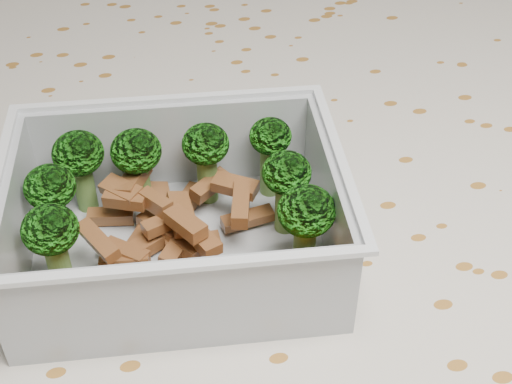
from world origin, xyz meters
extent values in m
cube|color=brown|center=(0.00, 0.00, 0.73)|extent=(1.40, 0.90, 0.04)
cube|color=beige|center=(0.00, 0.00, 0.75)|extent=(1.46, 0.96, 0.01)
cube|color=beige|center=(0.00, 0.48, 0.66)|extent=(1.46, 0.01, 0.18)
cube|color=silver|center=(-0.04, -0.02, 0.76)|extent=(0.17, 0.14, 0.00)
cube|color=silver|center=(-0.03, 0.04, 0.79)|extent=(0.16, 0.02, 0.05)
cube|color=silver|center=(-0.05, -0.08, 0.79)|extent=(0.16, 0.02, 0.05)
cube|color=silver|center=(0.04, -0.03, 0.79)|extent=(0.02, 0.11, 0.05)
cube|color=silver|center=(-0.12, -0.01, 0.79)|extent=(0.02, 0.11, 0.05)
cube|color=silver|center=(-0.03, 0.04, 0.81)|extent=(0.17, 0.03, 0.00)
cube|color=silver|center=(-0.05, -0.08, 0.81)|extent=(0.17, 0.03, 0.00)
cube|color=silver|center=(0.04, -0.03, 0.81)|extent=(0.02, 0.12, 0.00)
cylinder|color=#608C3F|center=(-0.08, 0.03, 0.77)|extent=(0.01, 0.01, 0.03)
ellipsoid|color=#1B7913|center=(-0.08, 0.03, 0.80)|extent=(0.03, 0.03, 0.02)
cylinder|color=#608C3F|center=(-0.05, 0.02, 0.77)|extent=(0.01, 0.01, 0.03)
ellipsoid|color=#1B7913|center=(-0.05, 0.02, 0.80)|extent=(0.03, 0.03, 0.02)
cylinder|color=#608C3F|center=(-0.02, 0.02, 0.77)|extent=(0.01, 0.01, 0.03)
ellipsoid|color=#1B7913|center=(-0.02, 0.02, 0.80)|extent=(0.03, 0.03, 0.02)
cylinder|color=#608C3F|center=(0.02, 0.02, 0.77)|extent=(0.01, 0.01, 0.03)
ellipsoid|color=#1B7913|center=(0.02, 0.02, 0.80)|extent=(0.02, 0.02, 0.02)
cylinder|color=#608C3F|center=(-0.10, 0.00, 0.77)|extent=(0.01, 0.01, 0.03)
ellipsoid|color=#1B7913|center=(-0.10, 0.00, 0.80)|extent=(0.03, 0.03, 0.02)
cylinder|color=#608C3F|center=(0.02, -0.01, 0.77)|extent=(0.01, 0.01, 0.03)
ellipsoid|color=#1B7913|center=(0.02, -0.01, 0.80)|extent=(0.03, 0.03, 0.02)
cylinder|color=#608C3F|center=(-0.10, -0.03, 0.77)|extent=(0.01, 0.01, 0.03)
ellipsoid|color=#1B7913|center=(-0.10, -0.03, 0.80)|extent=(0.03, 0.03, 0.02)
cylinder|color=#608C3F|center=(0.02, -0.04, 0.77)|extent=(0.01, 0.01, 0.03)
ellipsoid|color=#1B7913|center=(0.02, -0.04, 0.80)|extent=(0.03, 0.03, 0.02)
cube|color=brown|center=(-0.06, 0.01, 0.78)|extent=(0.02, 0.02, 0.01)
cube|color=brown|center=(-0.04, 0.02, 0.77)|extent=(0.01, 0.03, 0.01)
cube|color=brown|center=(-0.01, 0.00, 0.78)|extent=(0.03, 0.02, 0.01)
cube|color=brown|center=(-0.05, -0.01, 0.77)|extent=(0.02, 0.01, 0.01)
cube|color=brown|center=(-0.04, -0.02, 0.78)|extent=(0.02, 0.03, 0.01)
cube|color=brown|center=(-0.07, -0.02, 0.76)|extent=(0.03, 0.01, 0.01)
cube|color=brown|center=(-0.06, -0.01, 0.76)|extent=(0.02, 0.02, 0.01)
cube|color=brown|center=(-0.04, -0.01, 0.77)|extent=(0.01, 0.03, 0.01)
cube|color=brown|center=(-0.04, -0.02, 0.77)|extent=(0.02, 0.02, 0.01)
cube|color=brown|center=(-0.02, 0.01, 0.77)|extent=(0.03, 0.02, 0.01)
cube|color=brown|center=(-0.07, 0.01, 0.78)|extent=(0.02, 0.02, 0.01)
cube|color=brown|center=(-0.01, -0.01, 0.78)|extent=(0.02, 0.03, 0.01)
cube|color=brown|center=(-0.07, -0.02, 0.77)|extent=(0.03, 0.02, 0.01)
cube|color=brown|center=(-0.04, -0.02, 0.77)|extent=(0.02, 0.02, 0.01)
cube|color=brown|center=(-0.05, -0.01, 0.77)|extent=(0.03, 0.02, 0.01)
cube|color=brown|center=(-0.05, 0.00, 0.77)|extent=(0.02, 0.03, 0.01)
cube|color=brown|center=(-0.03, 0.02, 0.76)|extent=(0.02, 0.02, 0.01)
cube|color=brown|center=(0.00, -0.01, 0.77)|extent=(0.03, 0.01, 0.01)
cube|color=brown|center=(-0.03, -0.02, 0.76)|extent=(0.03, 0.01, 0.01)
cube|color=brown|center=(-0.08, -0.02, 0.78)|extent=(0.02, 0.03, 0.01)
cube|color=brown|center=(-0.07, 0.01, 0.76)|extent=(0.03, 0.01, 0.01)
cube|color=brown|center=(-0.06, 0.02, 0.78)|extent=(0.02, 0.03, 0.01)
cube|color=brown|center=(-0.03, -0.02, 0.78)|extent=(0.02, 0.03, 0.01)
cube|color=brown|center=(-0.05, 0.00, 0.78)|extent=(0.02, 0.02, 0.01)
cube|color=brown|center=(-0.06, 0.02, 0.77)|extent=(0.02, 0.02, 0.01)
cylinder|color=#B45914|center=(-0.04, -0.05, 0.77)|extent=(0.13, 0.03, 0.02)
sphere|color=#B45914|center=(0.02, -0.06, 0.77)|extent=(0.02, 0.02, 0.02)
sphere|color=#B45914|center=(-0.10, -0.05, 0.77)|extent=(0.02, 0.02, 0.02)
camera|label=1|loc=(-0.07, -0.28, 1.02)|focal=50.00mm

